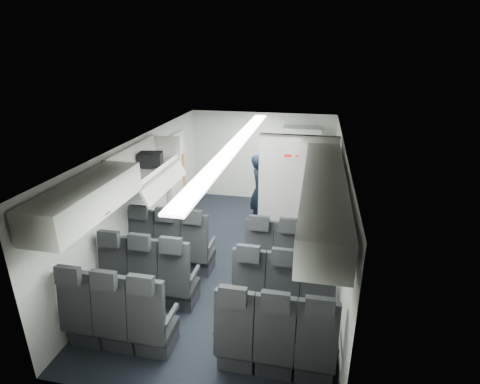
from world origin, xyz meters
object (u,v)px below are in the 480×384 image
at_px(seat_row_mid, 214,287).
at_px(boarding_door, 177,176).
at_px(flight_attendant, 259,191).
at_px(seat_row_rear, 194,332).
at_px(seat_row_front, 229,255).
at_px(carry_on_bag, 151,159).
at_px(galley_unit, 300,168).

xyz_separation_m(seat_row_mid, boarding_door, (-1.64, 2.99, 0.55)).
bearing_deg(flight_attendant, seat_row_rear, 165.61).
height_order(seat_row_front, carry_on_bag, carry_on_bag).
distance_m(seat_row_front, carry_on_bag, 2.06).
bearing_deg(seat_row_mid, carry_on_bag, 136.76).
bearing_deg(seat_row_mid, boarding_door, 118.77).
bearing_deg(carry_on_bag, flight_attendant, 32.41).
height_order(seat_row_rear, carry_on_bag, carry_on_bag).
height_order(seat_row_mid, carry_on_bag, carry_on_bag).
xyz_separation_m(seat_row_front, galley_unit, (0.95, 3.25, 0.55)).
xyz_separation_m(seat_row_front, seat_row_mid, (0.00, -0.90, 0.00)).
relative_size(seat_row_mid, boarding_door, 1.79).
distance_m(seat_row_mid, galley_unit, 4.30).
height_order(galley_unit, boarding_door, galley_unit).
bearing_deg(seat_row_front, seat_row_rear, -90.00).
height_order(seat_row_front, boarding_door, boarding_door).
xyz_separation_m(boarding_door, carry_on_bag, (0.21, -1.64, 0.86)).
bearing_deg(carry_on_bag, galley_unit, 38.23).
distance_m(boarding_door, carry_on_bag, 1.87).
bearing_deg(flight_attendant, galley_unit, -42.72).
relative_size(seat_row_rear, flight_attendant, 2.13).
bearing_deg(seat_row_front, carry_on_bag, 162.79).
bearing_deg(boarding_door, seat_row_rear, -67.13).
bearing_deg(seat_row_mid, seat_row_rear, -90.00).
xyz_separation_m(seat_row_front, boarding_door, (-1.64, 2.09, 0.55)).
distance_m(boarding_door, flight_attendant, 1.84).
bearing_deg(galley_unit, seat_row_mid, -102.88).
bearing_deg(carry_on_bag, seat_row_mid, -54.80).
xyz_separation_m(seat_row_front, flight_attendant, (0.19, 2.00, 0.38)).
bearing_deg(seat_row_front, galley_unit, 73.72).
bearing_deg(boarding_door, seat_row_front, -51.84).
xyz_separation_m(galley_unit, boarding_door, (-2.59, -1.17, 0.00)).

